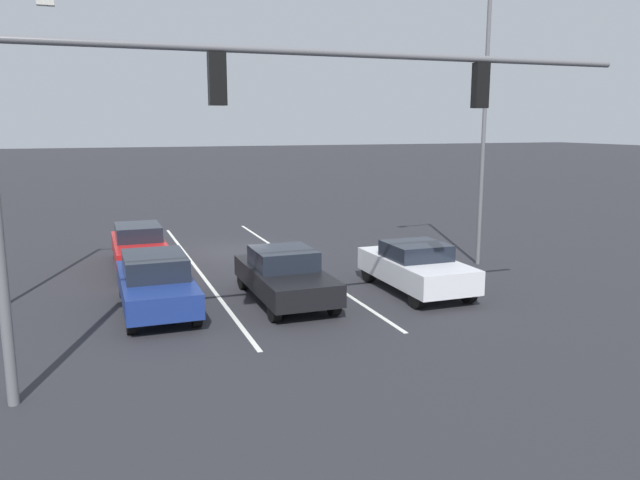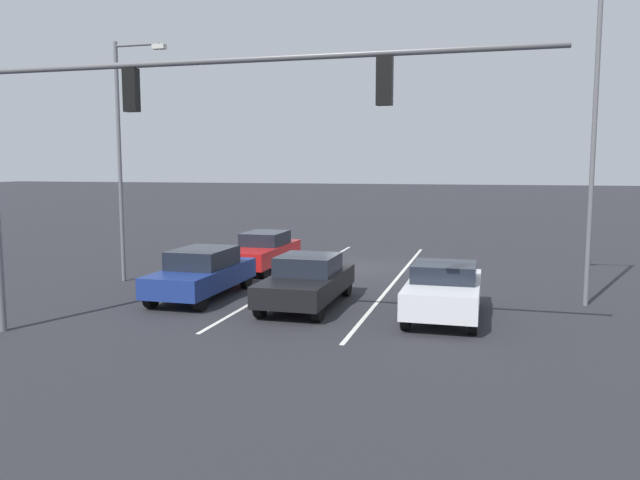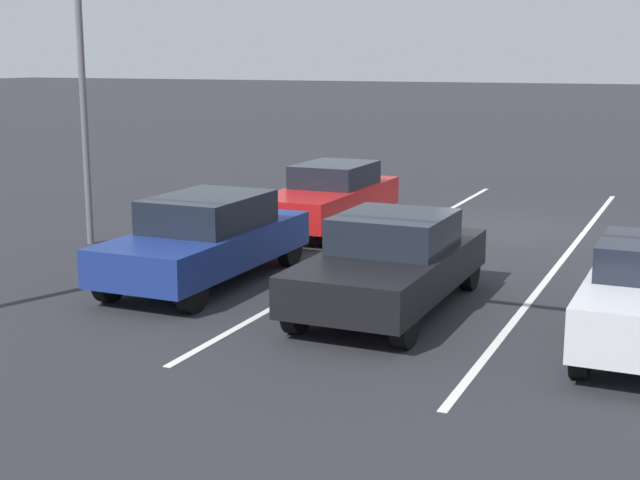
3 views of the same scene
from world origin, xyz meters
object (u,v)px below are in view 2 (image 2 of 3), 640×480
at_px(car_silver_leftlane_front, 444,290).
at_px(car_red_rightlane_second, 263,251).
at_px(street_lamp_left_shoulder, 588,123).
at_px(car_navy_rightlane_front, 202,272).
at_px(traffic_signal_gantry, 142,123).
at_px(car_black_midlane_front, 307,280).
at_px(street_lamp_right_shoulder, 124,146).

distance_m(car_silver_leftlane_front, car_red_rightlane_second, 9.71).
bearing_deg(street_lamp_left_shoulder, car_navy_rightlane_front, 9.35).
relative_size(car_navy_rightlane_front, traffic_signal_gantry, 0.35).
height_order(car_silver_leftlane_front, car_black_midlane_front, car_black_midlane_front).
bearing_deg(car_black_midlane_front, car_navy_rightlane_front, -4.98).
relative_size(car_navy_rightlane_front, car_red_rightlane_second, 0.97).
relative_size(car_navy_rightlane_front, street_lamp_left_shoulder, 0.49).
distance_m(traffic_signal_gantry, street_lamp_left_shoulder, 12.28).
xyz_separation_m(car_silver_leftlane_front, car_navy_rightlane_front, (7.48, -0.70, 0.02)).
xyz_separation_m(car_black_midlane_front, traffic_signal_gantry, (2.45, 4.71, 4.28)).
height_order(car_red_rightlane_second, street_lamp_right_shoulder, street_lamp_right_shoulder).
bearing_deg(street_lamp_left_shoulder, car_silver_leftlane_front, 34.12).
distance_m(car_silver_leftlane_front, traffic_signal_gantry, 8.83).
distance_m(traffic_signal_gantry, street_lamp_right_shoulder, 8.36).
height_order(traffic_signal_gantry, street_lamp_right_shoulder, street_lamp_right_shoulder).
bearing_deg(car_black_midlane_front, street_lamp_right_shoulder, -16.28).
xyz_separation_m(car_navy_rightlane_front, street_lamp_left_shoulder, (-11.25, -1.85, 4.53)).
bearing_deg(car_silver_leftlane_front, street_lamp_right_shoulder, -12.63).
distance_m(car_black_midlane_front, traffic_signal_gantry, 6.82).
bearing_deg(car_navy_rightlane_front, car_red_rightlane_second, -89.82).
relative_size(car_silver_leftlane_front, traffic_signal_gantry, 0.33).
xyz_separation_m(car_red_rightlane_second, traffic_signal_gantry, (-1.08, 10.49, 4.28)).
xyz_separation_m(car_navy_rightlane_front, traffic_signal_gantry, (-1.06, 5.01, 4.25)).
bearing_deg(car_black_midlane_front, traffic_signal_gantry, 62.54).
bearing_deg(car_navy_rightlane_front, traffic_signal_gantry, 101.95).
distance_m(car_black_midlane_front, car_red_rightlane_second, 6.77).
relative_size(traffic_signal_gantry, street_lamp_right_shoulder, 1.57).
bearing_deg(street_lamp_right_shoulder, car_navy_rightlane_front, 154.19).
relative_size(car_red_rightlane_second, traffic_signal_gantry, 0.37).
bearing_deg(car_navy_rightlane_front, street_lamp_left_shoulder, -170.65).
distance_m(car_silver_leftlane_front, car_navy_rightlane_front, 7.51).
height_order(car_silver_leftlane_front, traffic_signal_gantry, traffic_signal_gantry).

